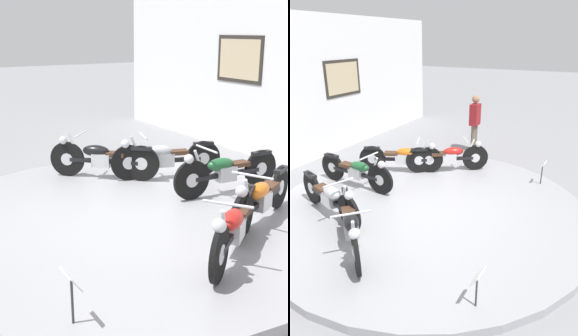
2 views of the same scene
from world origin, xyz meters
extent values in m
plane|color=gray|center=(0.00, 0.00, 0.00)|extent=(60.00, 60.00, 0.00)
cylinder|color=#99999E|center=(0.00, 0.00, 0.07)|extent=(5.96, 5.96, 0.13)
cube|color=#2D2823|center=(-2.40, 4.04, 2.04)|extent=(1.40, 0.02, 1.00)
cube|color=#C6B289|center=(-2.40, 4.04, 2.04)|extent=(1.24, 0.02, 0.84)
cylinder|color=black|center=(-2.16, -0.09, 0.45)|extent=(0.47, 0.49, 0.62)
cylinder|color=silver|center=(-2.16, -0.09, 0.45)|extent=(0.20, 0.20, 0.22)
cylinder|color=black|center=(-1.23, 0.89, 0.45)|extent=(0.47, 0.49, 0.62)
cylinder|color=silver|center=(-1.23, 0.89, 0.45)|extent=(0.20, 0.20, 0.22)
cube|color=black|center=(-1.70, 0.40, 0.45)|extent=(0.90, 0.95, 0.07)
cube|color=silver|center=(-1.72, 0.37, 0.47)|extent=(0.37, 0.37, 0.24)
ellipsoid|color=black|center=(-1.79, 0.29, 0.63)|extent=(0.49, 0.50, 0.20)
cube|color=#472D1E|center=(-1.55, 0.56, 0.59)|extent=(0.37, 0.37, 0.07)
cube|color=black|center=(-1.23, 0.89, 0.71)|extent=(0.32, 0.33, 0.06)
cylinder|color=silver|center=(-2.06, 0.01, 0.65)|extent=(0.20, 0.21, 0.54)
cylinder|color=silver|center=(-1.98, 0.09, 0.91)|extent=(0.41, 0.39, 0.03)
sphere|color=silver|center=(-2.20, -0.14, 0.79)|extent=(0.15, 0.15, 0.15)
cylinder|color=black|center=(-1.37, 0.71, 0.45)|extent=(0.25, 0.61, 0.63)
cylinder|color=silver|center=(-1.37, 0.71, 0.45)|extent=(0.13, 0.23, 0.22)
cylinder|color=black|center=(-0.95, 2.00, 0.45)|extent=(0.25, 0.61, 0.63)
cylinder|color=silver|center=(-0.95, 2.00, 0.45)|extent=(0.13, 0.23, 0.22)
cube|color=black|center=(-1.16, 1.35, 0.45)|extent=(0.45, 1.20, 0.07)
cube|color=silver|center=(-1.17, 1.32, 0.47)|extent=(0.29, 0.37, 0.24)
ellipsoid|color=#B2B5BA|center=(-1.21, 1.22, 0.63)|extent=(0.36, 0.52, 0.20)
cube|color=#472D1E|center=(-1.09, 1.56, 0.59)|extent=(0.29, 0.37, 0.07)
cube|color=black|center=(-0.95, 2.00, 0.72)|extent=(0.21, 0.37, 0.06)
cylinder|color=silver|center=(-1.33, 0.85, 0.65)|extent=(0.12, 0.25, 0.54)
cylinder|color=silver|center=(-1.29, 0.96, 0.91)|extent=(0.52, 0.20, 0.03)
sphere|color=silver|center=(-1.39, 0.66, 0.79)|extent=(0.15, 0.15, 0.15)
cylinder|color=black|center=(-0.04, 1.07, 0.45)|extent=(0.09, 0.63, 0.62)
cylinder|color=silver|center=(-0.04, 1.07, 0.45)|extent=(0.08, 0.22, 0.22)
cylinder|color=black|center=(0.04, 2.42, 0.45)|extent=(0.09, 0.63, 0.62)
cylinder|color=silver|center=(0.04, 2.42, 0.45)|extent=(0.08, 0.22, 0.22)
cube|color=black|center=(0.00, 1.74, 0.45)|extent=(0.15, 1.24, 0.07)
cube|color=silver|center=(0.00, 1.70, 0.47)|extent=(0.22, 0.33, 0.24)
ellipsoid|color=#1E562D|center=(-0.01, 1.60, 0.63)|extent=(0.25, 0.49, 0.20)
cube|color=#472D1E|center=(0.01, 1.96, 0.59)|extent=(0.22, 0.33, 0.07)
cube|color=black|center=(0.04, 2.42, 0.71)|extent=(0.12, 0.37, 0.06)
cylinder|color=silver|center=(-0.03, 1.22, 0.65)|extent=(0.06, 0.25, 0.54)
cylinder|color=silver|center=(-0.03, 1.33, 0.91)|extent=(0.54, 0.07, 0.03)
sphere|color=silver|center=(-0.05, 1.01, 0.79)|extent=(0.15, 0.15, 0.15)
cylinder|color=black|center=(1.44, 0.74, 0.44)|extent=(0.30, 0.59, 0.62)
cylinder|color=silver|center=(1.44, 0.74, 0.44)|extent=(0.15, 0.22, 0.22)
cylinder|color=black|center=(0.88, 1.97, 0.44)|extent=(0.30, 0.59, 0.62)
cylinder|color=silver|center=(0.88, 1.97, 0.44)|extent=(0.15, 0.22, 0.22)
cube|color=black|center=(1.16, 1.35, 0.44)|extent=(0.57, 1.16, 0.07)
cube|color=silver|center=(1.18, 1.32, 0.46)|extent=(0.31, 0.37, 0.24)
ellipsoid|color=#D16619|center=(1.22, 1.23, 0.62)|extent=(0.40, 0.53, 0.20)
cube|color=#472D1E|center=(1.07, 1.55, 0.58)|extent=(0.31, 0.37, 0.07)
cube|color=black|center=(0.88, 1.97, 0.71)|extent=(0.24, 0.37, 0.06)
cylinder|color=silver|center=(1.38, 0.87, 0.64)|extent=(0.14, 0.25, 0.54)
cylinder|color=silver|center=(1.33, 0.97, 0.90)|extent=(0.51, 0.25, 0.03)
sphere|color=silver|center=(1.46, 0.68, 0.78)|extent=(0.15, 0.15, 0.15)
cylinder|color=black|center=(2.08, -0.16, 0.44)|extent=(0.40, 0.54, 0.62)
cylinder|color=silver|center=(2.08, -0.16, 0.44)|extent=(0.18, 0.21, 0.22)
cylinder|color=black|center=(1.31, 0.95, 0.44)|extent=(0.40, 0.54, 0.62)
cylinder|color=silver|center=(1.31, 0.95, 0.44)|extent=(0.18, 0.21, 0.22)
cube|color=black|center=(1.70, 0.40, 0.44)|extent=(0.77, 1.06, 0.07)
cube|color=silver|center=(1.72, 0.36, 0.46)|extent=(0.35, 0.38, 0.24)
ellipsoid|color=red|center=(1.78, 0.28, 0.62)|extent=(0.46, 0.52, 0.20)
cube|color=#472D1E|center=(1.57, 0.58, 0.58)|extent=(0.35, 0.38, 0.07)
cube|color=black|center=(1.31, 0.95, 0.71)|extent=(0.29, 0.35, 0.06)
cylinder|color=silver|center=(2.00, -0.04, 0.64)|extent=(0.18, 0.23, 0.54)
cylinder|color=silver|center=(1.94, 0.05, 0.90)|extent=(0.46, 0.34, 0.03)
sphere|color=silver|center=(2.12, -0.21, 0.78)|extent=(0.15, 0.15, 0.15)
cylinder|color=#333338|center=(1.98, -1.73, 0.34)|extent=(0.02, 0.02, 0.42)
cube|color=white|center=(1.98, -1.73, 0.57)|extent=(0.26, 0.11, 0.15)
camera|label=1|loc=(5.40, -3.05, 2.65)|focal=50.00mm
camera|label=2|loc=(-4.89, -2.69, 3.12)|focal=35.00mm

